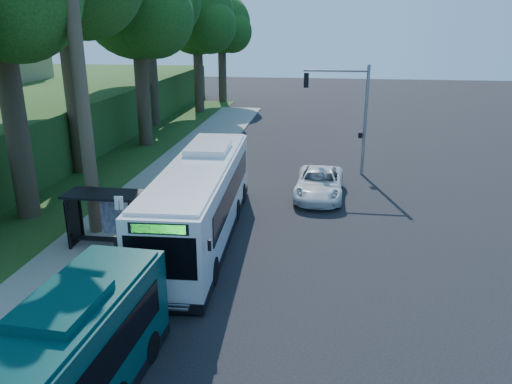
# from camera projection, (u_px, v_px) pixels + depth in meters

# --- Properties ---
(ground) EXTENTS (140.00, 140.00, 0.00)m
(ground) POSITION_uv_depth(u_px,v_px,m) (273.00, 230.00, 23.91)
(ground) COLOR black
(ground) RESTS_ON ground
(sidewalk) EXTENTS (4.50, 70.00, 0.12)m
(sidewalk) POSITION_uv_depth(u_px,v_px,m) (127.00, 221.00, 24.83)
(sidewalk) COLOR gray
(sidewalk) RESTS_ON ground
(red_curb) EXTENTS (0.25, 30.00, 0.13)m
(red_curb) POSITION_uv_depth(u_px,v_px,m) (144.00, 259.00, 20.78)
(red_curb) COLOR maroon
(red_curb) RESTS_ON ground
(grass_verge) EXTENTS (8.00, 70.00, 0.06)m
(grass_verge) POSITION_uv_depth(u_px,v_px,m) (69.00, 186.00, 30.26)
(grass_verge) COLOR #234719
(grass_verge) RESTS_ON ground
(bus_shelter) EXTENTS (3.20, 1.51, 2.55)m
(bus_shelter) POSITION_uv_depth(u_px,v_px,m) (100.00, 208.00, 21.58)
(bus_shelter) COLOR black
(bus_shelter) RESTS_ON ground
(stop_sign_pole) EXTENTS (0.35, 0.06, 3.17)m
(stop_sign_pole) POSITION_uv_depth(u_px,v_px,m) (121.00, 223.00, 19.24)
(stop_sign_pole) COLOR gray
(stop_sign_pole) RESTS_ON ground
(traffic_signal_pole) EXTENTS (4.10, 0.30, 7.00)m
(traffic_signal_pole) POSITION_uv_depth(u_px,v_px,m) (350.00, 106.00, 31.38)
(traffic_signal_pole) COLOR gray
(traffic_signal_pole) RESTS_ON ground
(tree_2) EXTENTS (8.82, 8.40, 15.12)m
(tree_2) POSITION_uv_depth(u_px,v_px,m) (138.00, 8.00, 37.06)
(tree_2) COLOR #382B1E
(tree_2) RESTS_ON ground
(tree_4) EXTENTS (8.40, 8.00, 14.14)m
(tree_4) POSITION_uv_depth(u_px,v_px,m) (197.00, 20.00, 52.25)
(tree_4) COLOR #382B1E
(tree_4) RESTS_ON ground
(tree_5) EXTENTS (7.35, 7.00, 12.86)m
(tree_5) POSITION_uv_depth(u_px,v_px,m) (222.00, 27.00, 59.87)
(tree_5) COLOR #382B1E
(tree_5) RESTS_ON ground
(white_bus) EXTENTS (3.32, 13.15, 3.89)m
(white_bus) POSITION_uv_depth(u_px,v_px,m) (201.00, 198.00, 22.50)
(white_bus) COLOR white
(white_bus) RESTS_ON ground
(pickup) EXTENTS (2.84, 5.75, 1.57)m
(pickup) POSITION_uv_depth(u_px,v_px,m) (319.00, 183.00, 28.26)
(pickup) COLOR white
(pickup) RESTS_ON ground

